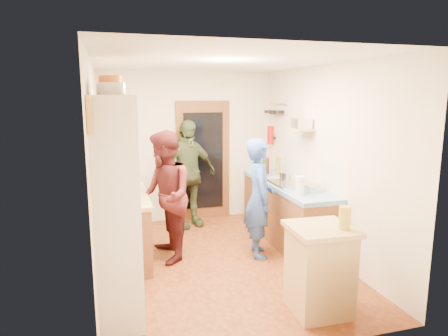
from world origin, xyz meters
name	(u,v)px	position (x,y,z in m)	size (l,w,h in m)	color
floor	(220,263)	(0.00, 0.00, -0.01)	(3.00, 4.00, 0.02)	brown
ceiling	(219,61)	(0.00, 0.00, 2.61)	(3.00, 4.00, 0.02)	silver
wall_back	(189,147)	(0.00, 2.01, 1.30)	(3.00, 0.02, 2.60)	silver
wall_front	(287,209)	(0.00, -2.01, 1.30)	(3.00, 0.02, 2.60)	silver
wall_left	(96,173)	(-1.51, 0.00, 1.30)	(0.02, 4.00, 2.60)	silver
wall_right	(324,161)	(1.51, 0.00, 1.30)	(0.02, 4.00, 2.60)	silver
door_frame	(203,161)	(0.25, 1.97, 1.05)	(0.95, 0.06, 2.10)	brown
door_glass	(204,161)	(0.25, 1.94, 1.05)	(0.70, 0.02, 1.70)	black
hutch_body	(117,206)	(-1.30, -0.80, 1.10)	(0.40, 1.20, 2.20)	white
hutch_top_shelf	(111,97)	(-1.30, -0.80, 2.18)	(0.40, 1.14, 0.04)	white
plate_stack	(111,89)	(-1.30, -1.12, 2.25)	(0.25, 0.25, 0.11)	white
orange_pot_a	(111,85)	(-1.30, -0.81, 2.29)	(0.22, 0.22, 0.18)	orange
orange_pot_b	(110,88)	(-1.30, -0.41, 2.27)	(0.16, 0.16, 0.15)	orange
left_counter_base	(124,229)	(-1.20, 0.45, 0.42)	(0.60, 1.40, 0.85)	brown
left_counter_top	(123,197)	(-1.20, 0.45, 0.88)	(0.64, 1.44, 0.05)	tan
toaster	(128,195)	(-1.15, 0.05, 0.99)	(0.25, 0.17, 0.19)	white
kettle	(119,191)	(-1.25, 0.29, 1.00)	(0.17, 0.17, 0.20)	white
orange_bowl	(128,188)	(-1.12, 0.61, 0.94)	(0.20, 0.20, 0.09)	orange
chopping_board	(123,185)	(-1.18, 1.02, 0.91)	(0.30, 0.22, 0.03)	tan
right_counter_base	(287,214)	(1.20, 0.50, 0.42)	(0.60, 2.20, 0.84)	brown
right_counter_top	(288,185)	(1.20, 0.50, 0.87)	(0.62, 2.22, 0.06)	blue
hob	(292,184)	(1.20, 0.36, 0.92)	(0.55, 0.58, 0.04)	silver
pot_on_hob	(287,177)	(1.15, 0.42, 1.01)	(0.22, 0.22, 0.14)	silver
bottle_a	(264,168)	(1.05, 1.06, 1.04)	(0.07, 0.07, 0.29)	#143F14
bottle_b	(267,166)	(1.18, 1.26, 1.04)	(0.07, 0.07, 0.27)	#591419
bottle_c	(278,166)	(1.31, 1.10, 1.05)	(0.07, 0.07, 0.30)	olive
paper_towel	(300,185)	(1.05, -0.19, 1.02)	(0.11, 0.11, 0.25)	white
mixing_bowl	(313,188)	(1.30, -0.08, 0.95)	(0.24, 0.24, 0.09)	silver
island_base	(319,272)	(0.65, -1.46, 0.43)	(0.55, 0.55, 0.86)	tan
island_top	(321,229)	(0.65, -1.46, 0.89)	(0.62, 0.62, 0.05)	tan
cutting_board	(314,227)	(0.60, -1.41, 0.90)	(0.35, 0.28, 0.02)	white
oil_jar	(345,218)	(0.82, -1.59, 1.02)	(0.11, 0.11, 0.23)	#AD9E2D
pan_rail	(278,104)	(1.46, 1.52, 2.05)	(0.02, 0.02, 0.65)	silver
pan_hang_a	(278,112)	(1.40, 1.35, 1.92)	(0.18, 0.18, 0.05)	black
pan_hang_b	(274,113)	(1.40, 1.55, 1.90)	(0.16, 0.16, 0.05)	black
pan_hang_c	(269,112)	(1.40, 1.75, 1.91)	(0.17, 0.17, 0.05)	black
wall_shelf	(301,130)	(1.37, 0.45, 1.70)	(0.26, 0.42, 0.03)	tan
radio	(301,123)	(1.37, 0.45, 1.79)	(0.22, 0.30, 0.15)	silver
ext_bracket	(273,138)	(1.47, 1.70, 1.45)	(0.06, 0.10, 0.04)	black
fire_extinguisher	(270,135)	(1.41, 1.70, 1.50)	(0.11, 0.11, 0.32)	red
picture_frame	(89,114)	(-1.48, -1.55, 2.05)	(0.03, 0.25, 0.30)	gold
person_hob	(261,198)	(0.61, 0.06, 0.82)	(0.60, 0.39, 1.63)	#2D4DA1
person_left	(166,196)	(-0.64, 0.33, 0.88)	(0.85, 0.66, 1.75)	#461618
person_back	(188,174)	(-0.10, 1.60, 0.90)	(1.06, 0.44, 1.80)	#374228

